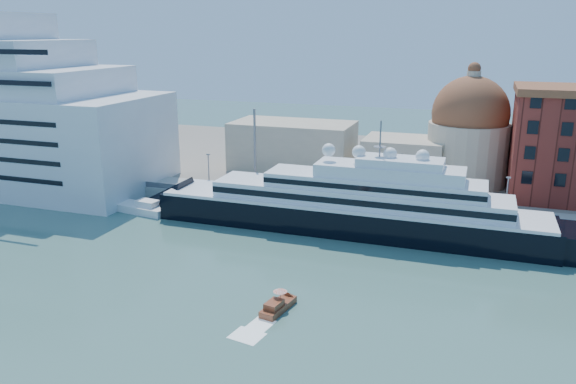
% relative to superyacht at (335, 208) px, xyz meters
% --- Properties ---
extents(ground, '(400.00, 400.00, 0.00)m').
position_rel_superyacht_xyz_m(ground, '(-0.13, -23.00, -4.23)').
color(ground, '#3D695F').
rests_on(ground, ground).
extents(quay, '(180.00, 10.00, 2.50)m').
position_rel_superyacht_xyz_m(quay, '(-0.13, 11.00, -2.98)').
color(quay, gray).
rests_on(quay, ground).
extents(land, '(260.00, 72.00, 2.00)m').
position_rel_superyacht_xyz_m(land, '(-0.13, 52.00, -3.23)').
color(land, slate).
rests_on(land, ground).
extents(quay_fence, '(180.00, 0.10, 1.20)m').
position_rel_superyacht_xyz_m(quay_fence, '(-0.13, 6.50, -1.13)').
color(quay_fence, slate).
rests_on(quay_fence, quay).
extents(superyacht, '(81.96, 11.36, 24.49)m').
position_rel_superyacht_xyz_m(superyacht, '(0.00, 0.00, 0.00)').
color(superyacht, black).
rests_on(superyacht, ground).
extents(service_barge, '(13.69, 6.27, 2.97)m').
position_rel_superyacht_xyz_m(service_barge, '(-40.42, -2.96, -3.37)').
color(service_barge, white).
rests_on(service_barge, ground).
extents(water_taxi, '(3.31, 6.78, 3.09)m').
position_rel_superyacht_xyz_m(water_taxi, '(0.84, -33.68, -3.49)').
color(water_taxi, maroon).
rests_on(water_taxi, ground).
extents(church, '(66.00, 18.00, 25.50)m').
position_rel_superyacht_xyz_m(church, '(6.26, 34.72, 6.68)').
color(church, beige).
rests_on(church, land).
extents(lamp_posts, '(120.80, 2.40, 18.00)m').
position_rel_superyacht_xyz_m(lamp_posts, '(-12.80, 9.27, 5.61)').
color(lamp_posts, slate).
rests_on(lamp_posts, quay).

